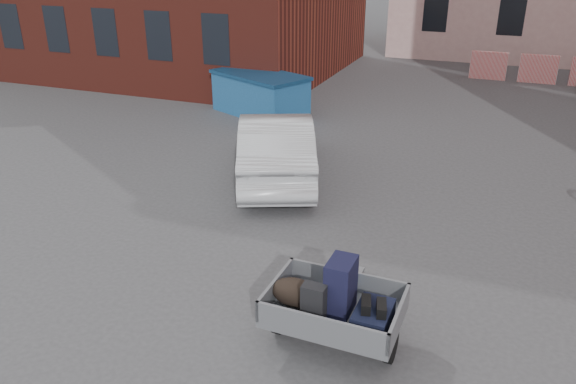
% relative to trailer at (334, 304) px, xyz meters
% --- Properties ---
extents(ground, '(120.00, 120.00, 0.00)m').
position_rel_trailer_xyz_m(ground, '(-1.70, 1.60, -0.61)').
color(ground, '#38383A').
rests_on(ground, ground).
extents(barriers, '(4.70, 0.18, 1.00)m').
position_rel_trailer_xyz_m(barriers, '(2.50, 16.60, -0.11)').
color(barriers, red).
rests_on(barriers, ground).
extents(trailer, '(1.62, 1.82, 1.20)m').
position_rel_trailer_xyz_m(trailer, '(0.00, 0.00, 0.00)').
color(trailer, black).
rests_on(trailer, ground).
extents(dumpster, '(3.23, 2.55, 1.21)m').
position_rel_trailer_xyz_m(dumpster, '(-5.11, 9.20, -0.00)').
color(dumpster, '#1E5690').
rests_on(dumpster, ground).
extents(silver_car, '(3.05, 4.49, 1.40)m').
position_rel_trailer_xyz_m(silver_car, '(-2.80, 4.89, 0.09)').
color(silver_car, '#B5B8BD').
rests_on(silver_car, ground).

